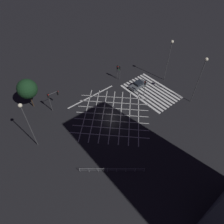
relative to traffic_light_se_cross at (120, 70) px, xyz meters
name	(u,v)px	position (x,y,z in m)	size (l,w,h in m)	color
ground_plane	(112,114)	(-7.81, 8.70, -2.57)	(200.00, 200.00, 0.00)	black
road_markings	(136,99)	(-7.52, 1.72, -2.57)	(17.58, 23.80, 0.01)	silver
traffic_light_se_cross	(120,70)	(0.00, 0.00, 0.00)	(0.36, 0.39, 3.59)	#424244
traffic_light_median_south	(145,85)	(-7.89, 0.00, 0.34)	(0.36, 0.39, 4.07)	#424244
traffic_light_ne_cross	(54,97)	(0.65, 16.13, 0.47)	(0.36, 2.18, 4.16)	#424244
traffic_light_ne_main	(49,99)	(0.67, 17.16, 0.56)	(0.39, 0.36, 4.39)	#424244
traffic_light_se_main	(117,69)	(0.52, 0.20, 0.06)	(0.39, 0.36, 3.68)	#424244
street_lamp_east	(202,70)	(-15.41, -6.44, 5.22)	(0.64, 0.64, 10.26)	#424244
street_lamp_west	(170,51)	(-6.77, -8.12, 4.87)	(0.64, 0.64, 9.75)	#424244
street_lamp_far	(25,116)	(-5.28, 23.10, 4.58)	(0.60, 0.60, 9.59)	#424244
street_tree_near	(27,89)	(4.24, 19.56, 1.94)	(3.83, 3.83, 6.44)	#38281C
waiting_car	(138,85)	(-4.88, -1.37, -1.95)	(1.72, 4.36, 1.33)	#474C51
pedestrian_railing	(112,170)	(-17.24, 16.51, -1.90)	(6.31, 7.61, 1.05)	#9EA0A5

